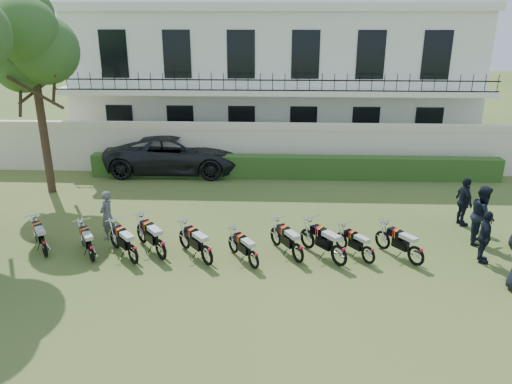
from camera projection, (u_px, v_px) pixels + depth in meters
ground at (268, 250)px, 15.51m from camera, size 100.00×100.00×0.00m
perimeter_wall at (272, 148)px, 22.61m from camera, size 30.00×0.35×2.30m
hedge at (294, 167)px, 22.05m from camera, size 18.00×0.60×1.00m
building at (274, 75)px, 27.34m from camera, size 20.40×9.60×7.40m
tree_west_near at (31, 43)px, 18.53m from camera, size 3.40×3.20×7.90m
motorcycle_0 at (44, 244)px, 14.91m from camera, size 1.13×1.55×1.00m
motorcycle_1 at (91, 249)px, 14.64m from camera, size 1.00×1.53×0.96m
motorcycle_2 at (133, 250)px, 14.49m from camera, size 1.31×1.53×1.05m
motorcycle_3 at (161, 245)px, 14.73m from camera, size 1.33×1.67×1.11m
motorcycle_4 at (207, 251)px, 14.42m from camera, size 1.30×1.57×1.06m
motorcycle_5 at (254, 255)px, 14.25m from camera, size 1.04×1.48×0.94m
motorcycle_6 at (298, 248)px, 14.57m from camera, size 1.03×1.68×1.03m
motorcycle_7 at (339, 250)px, 14.36m from camera, size 1.32×1.68×1.11m
motorcycle_8 at (369, 251)px, 14.54m from camera, size 1.06×1.42×0.92m
motorcycle_9 at (416, 251)px, 14.41m from camera, size 1.18×1.58×1.03m
suv at (175, 153)px, 22.85m from camera, size 6.22×2.90×1.72m
inspector at (107, 215)px, 16.08m from camera, size 0.53×0.67×1.63m
officer_2 at (485, 237)px, 14.54m from camera, size 0.60×1.01×1.61m
officer_4 at (482, 215)px, 15.74m from camera, size 0.97×1.10×1.91m
officer_5 at (464, 202)px, 17.06m from camera, size 0.54×1.05×1.72m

